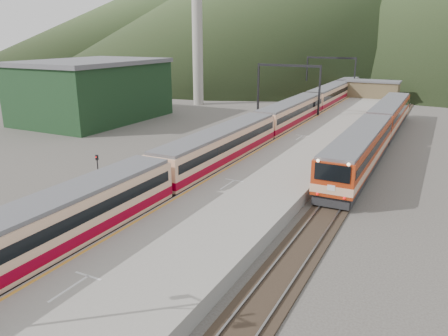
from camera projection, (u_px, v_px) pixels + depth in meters
The scene contains 14 objects.
track_main at pixel (267, 142), 50.57m from camera, with size 2.60×200.00×0.23m.
track_far at pixel (229, 138), 52.73m from camera, with size 2.60×200.00×0.23m.
track_second at pixel (370, 154), 45.58m from camera, with size 2.60×200.00×0.23m.
platform at pixel (310, 148), 46.31m from camera, with size 8.00×100.00×1.00m, color gray.
gantry_near at pixel (288, 81), 62.99m from camera, with size 9.55×0.25×8.00m.
gantry_far at pixel (331, 70), 84.30m from camera, with size 9.55×0.25×8.00m.
warehouse at pixel (93, 90), 63.18m from camera, with size 14.50×20.50×8.60m.
smokestack at pixel (197, 17), 74.52m from camera, with size 1.80×1.80×30.00m, color #9E998E.
station_shed at pixel (373, 89), 79.81m from camera, with size 9.40×4.40×3.10m.
hill_d at pixel (205, 9), 265.15m from camera, with size 200.00×200.00×55.00m, color #364925.
main_train at pixel (291, 114), 57.13m from camera, with size 2.92×100.08×3.56m.
second_train at pixel (377, 129), 47.94m from camera, with size 3.03×41.27×3.70m.
short_signal_b at pixel (232, 137), 47.07m from camera, with size 0.26×0.23×2.27m.
short_signal_c at pixel (97, 164), 37.00m from camera, with size 0.26×0.22×2.27m.
Camera 1 is at (17.84, -6.18, 11.93)m, focal length 35.00 mm.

